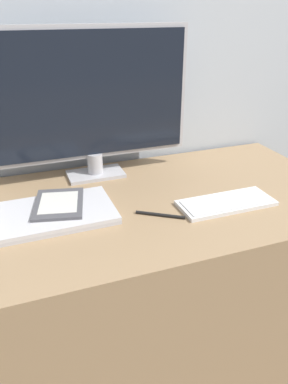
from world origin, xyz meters
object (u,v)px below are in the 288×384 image
object	(u,v)px
monitor	(91,101)
ereader	(59,204)
keyboard	(226,203)
pen	(160,215)
laptop	(57,213)

from	to	relation	value
monitor	ereader	size ratio (longest dim) A/B	3.20
keyboard	ereader	distance (m)	0.49
pen	ereader	bearing A→B (deg)	154.45
monitor	keyboard	bearing A→B (deg)	-47.91
laptop	pen	world-z (taller)	laptop
pen	monitor	bearing A→B (deg)	106.91
keyboard	ereader	bearing A→B (deg)	164.44
laptop	ereader	size ratio (longest dim) A/B	1.54
ereader	pen	bearing A→B (deg)	-25.55
monitor	pen	distance (m)	0.44
ereader	pen	size ratio (longest dim) A/B	1.68
ereader	pen	distance (m)	0.29
monitor	laptop	size ratio (longest dim) A/B	2.07
laptop	ereader	distance (m)	0.03
ereader	pen	xyz separation A→B (m)	(0.26, -0.13, -0.02)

